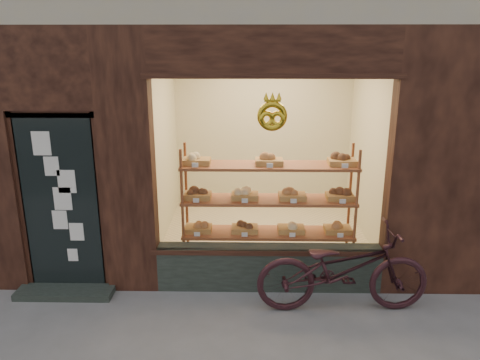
{
  "coord_description": "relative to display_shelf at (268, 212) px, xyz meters",
  "views": [
    {
      "loc": [
        0.2,
        -3.07,
        2.94
      ],
      "look_at": [
        0.1,
        2.0,
        1.43
      ],
      "focal_mm": 35.0,
      "sensor_mm": 36.0,
      "label": 1
    }
  ],
  "objects": [
    {
      "name": "display_shelf",
      "position": [
        0.0,
        0.0,
        0.0
      ],
      "size": [
        2.2,
        0.45,
        1.7
      ],
      "color": "brown",
      "rests_on": "ground"
    },
    {
      "name": "bicycle",
      "position": [
        0.8,
        -0.89,
        -0.34
      ],
      "size": [
        1.94,
        0.75,
        1.0
      ],
      "primitive_type": "imported",
      "rotation": [
        0.0,
        0.0,
        1.61
      ],
      "color": "black",
      "rests_on": "ground"
    }
  ]
}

